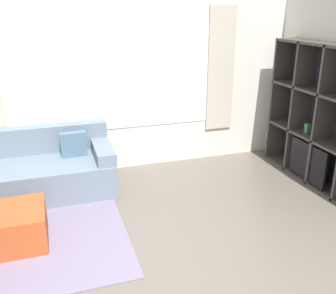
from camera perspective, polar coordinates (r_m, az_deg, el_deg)
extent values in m
cube|color=silver|center=(5.57, -8.60, 9.77)|extent=(6.80, 0.07, 2.70)
cube|color=white|center=(5.51, -8.58, 10.72)|extent=(3.08, 0.01, 1.60)
cube|color=beige|center=(6.01, 8.03, 11.55)|extent=(0.44, 0.03, 1.90)
cube|color=slate|center=(4.51, -24.18, -13.07)|extent=(2.66, 2.05, 0.01)
cube|color=#232328|center=(5.59, 24.06, 4.21)|extent=(0.02, 2.11, 1.93)
cube|color=#3D3833|center=(5.48, 22.76, 4.10)|extent=(0.35, 0.04, 1.93)
cube|color=#3D3833|center=(5.88, 19.52, 5.54)|extent=(0.35, 0.04, 1.93)
cube|color=#3D3833|center=(6.29, 16.67, 6.79)|extent=(0.35, 0.04, 1.93)
cube|color=#3D3833|center=(5.80, 21.49, -4.91)|extent=(0.35, 2.11, 0.04)
cube|color=#3D3833|center=(5.57, 22.31, 0.93)|extent=(0.35, 2.11, 0.04)
cube|color=#3D3833|center=(5.41, 23.23, 7.37)|extent=(0.35, 2.11, 0.04)
cube|color=#3D3833|center=(5.32, 24.18, 13.93)|extent=(0.35, 2.11, 0.04)
cube|color=black|center=(5.64, 20.50, -2.24)|extent=(0.04, 0.75, 0.55)
cube|color=black|center=(5.75, 20.34, -4.59)|extent=(0.10, 0.24, 0.03)
cube|color=#388947|center=(5.75, 20.48, 2.67)|extent=(0.07, 0.07, 0.14)
cylinder|color=#2856A8|center=(5.91, 20.09, -3.24)|extent=(0.05, 0.05, 0.15)
cylinder|color=#2856A8|center=(5.95, 19.78, -3.11)|extent=(0.06, 0.06, 0.14)
cube|color=slate|center=(5.29, -20.25, -4.70)|extent=(2.19, 0.96, 0.45)
cube|color=slate|center=(5.51, -20.69, 0.88)|extent=(2.19, 0.18, 0.38)
cube|color=slate|center=(5.20, -9.97, -0.47)|extent=(0.24, 0.90, 0.16)
cube|color=slate|center=(5.24, -14.22, 0.41)|extent=(0.34, 0.13, 0.34)
cube|color=#B74C23|center=(4.32, -22.27, -11.24)|extent=(0.63, 0.65, 0.40)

